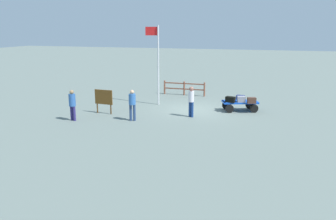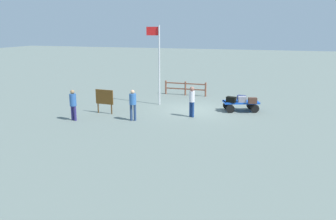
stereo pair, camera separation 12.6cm
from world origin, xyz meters
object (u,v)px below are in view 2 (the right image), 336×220
Objects in this scene: worker_lead at (133,102)px; flagpole at (158,59)px; suitcase_maroon at (231,100)px; signboard at (104,98)px; suitcase_tan at (241,98)px; worker_trailing at (192,99)px; suitcase_navy at (253,101)px; luggage_cart at (240,104)px; worker_supervisor at (73,103)px; suitcase_dark at (242,99)px.

worker_lead is 0.33× the size of flagpole.
signboard is (6.98, 2.57, 0.14)m from suitcase_maroon.
worker_lead reaches higher than signboard.
worker_trailing is (2.43, 2.79, 0.28)m from suitcase_tan.
worker_lead is (5.25, 4.53, 0.27)m from suitcase_tan.
suitcase_navy is 3.69m from worker_trailing.
worker_lead reaches higher than luggage_cart.
suitcase_maroon reaches higher than luggage_cart.
worker_trailing is at bearing -148.39° from worker_lead.
flagpole is 3.59× the size of signboard.
suitcase_navy is at bearing -149.28° from worker_trailing.
suitcase_navy is at bearing -153.22° from worker_supervisor.
signboard is at bearing 22.20° from luggage_cart.
worker_supervisor is at bearing 33.35° from suitcase_tan.
flagpole is 4.44m from signboard.
suitcase_tan is at bearing -80.70° from suitcase_dark.
worker_trailing reaches higher than suitcase_maroon.
suitcase_navy is 8.63m from signboard.
worker_supervisor is (8.34, 4.99, 0.55)m from luggage_cart.
worker_supervisor reaches higher than suitcase_dark.
worker_supervisor is at bearing 17.26° from worker_lead.
signboard reaches higher than luggage_cart.
worker_lead is 1.20× the size of signboard.
suitcase_maroon is at bearing -150.12° from worker_supervisor.
worker_trailing is (1.94, 1.81, 0.24)m from suitcase_maroon.
suitcase_tan is 0.10× the size of flagpole.
worker_supervisor is (7.84, 4.50, 0.22)m from suitcase_maroon.
flagpole is at bearing -2.64° from luggage_cart.
suitcase_maroon is 0.36× the size of worker_supervisor.
suitcase_navy is (-0.72, 0.42, 0.33)m from luggage_cart.
worker_trailing is at bearing -155.46° from worker_supervisor.
suitcase_maroon is 7.44m from signboard.
suitcase_navy is at bearing -162.20° from signboard.
suitcase_dark is (-0.61, -0.26, 0.01)m from suitcase_maroon.
worker_lead is at bearing 36.68° from suitcase_maroon.
luggage_cart is at bearing 91.43° from suitcase_tan.
suitcase_tan is 1.10m from suitcase_maroon.
signboard reaches higher than suitcase_tan.
worker_supervisor is at bearing 29.39° from suitcase_dark.
luggage_cart is 4.23× the size of suitcase_dark.
suitcase_dark is at bearing -150.61° from worker_supervisor.
flagpole is (2.90, -2.55, 1.95)m from worker_trailing.
worker_trailing is at bearing 48.92° from suitcase_tan.
worker_lead is 4.71m from flagpole.
luggage_cart is 1.62× the size of signboard.
suitcase_tan is at bearing -139.25° from worker_lead.
suitcase_tan is 0.38× the size of signboard.
suitcase_maroon reaches higher than suitcase_tan.
suitcase_dark reaches higher than suitcase_tan.
worker_lead is 3.31m from worker_trailing.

